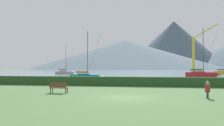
# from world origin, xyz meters

# --- Properties ---
(ground_plane) EXTENTS (1000.00, 1000.00, 0.00)m
(ground_plane) POSITION_xyz_m (0.00, 0.00, 0.00)
(ground_plane) COLOR #517A42
(harbor_water) EXTENTS (320.00, 246.00, 0.00)m
(harbor_water) POSITION_xyz_m (0.00, 137.00, 0.00)
(harbor_water) COLOR gray
(harbor_water) RESTS_ON ground_plane
(hedge_line) EXTENTS (80.00, 1.20, 1.11)m
(hedge_line) POSITION_xyz_m (0.00, 11.00, 0.55)
(hedge_line) COLOR #284C23
(hedge_line) RESTS_ON ground_plane
(sailboat_slip_0) EXTENTS (8.35, 3.59, 11.90)m
(sailboat_slip_0) POSITION_xyz_m (13.18, 43.52, 0.70)
(sailboat_slip_0) COLOR red
(sailboat_slip_0) RESTS_ON harbor_water
(sailboat_slip_1) EXTENTS (6.61, 2.25, 9.30)m
(sailboat_slip_1) POSITION_xyz_m (-11.14, 27.03, 0.56)
(sailboat_slip_1) COLOR #19707A
(sailboat_slip_1) RESTS_ON harbor_water
(sailboat_slip_3) EXTENTS (7.48, 4.12, 9.99)m
(sailboat_slip_3) POSITION_xyz_m (26.72, 75.42, 0.62)
(sailboat_slip_3) COLOR gold
(sailboat_slip_3) RESTS_ON harbor_water
(sailboat_slip_4) EXTENTS (7.13, 2.82, 9.57)m
(sailboat_slip_4) POSITION_xyz_m (-28.53, 60.08, 0.59)
(sailboat_slip_4) COLOR #9E9EA3
(sailboat_slip_4) RESTS_ON harbor_water
(park_bench_under_tree) EXTENTS (1.65, 0.64, 0.95)m
(park_bench_under_tree) POSITION_xyz_m (-6.10, 1.99, 0.53)
(park_bench_under_tree) COLOR brown
(park_bench_under_tree) RESTS_ON ground_plane
(person_seated_viewer) EXTENTS (0.36, 0.55, 1.25)m
(person_seated_viewer) POSITION_xyz_m (5.91, 0.55, 0.69)
(person_seated_viewer) COLOR #2D3347
(person_seated_viewer) RESTS_ON ground_plane
(dock_crane) EXTENTS (9.44, 2.00, 17.83)m
(dock_crane) POSITION_xyz_m (16.04, 71.38, 5.97)
(dock_crane) COLOR #333338
(dock_crane) RESTS_ON ground_plane
(distant_hill_west_ridge) EXTENTS (182.18, 182.18, 84.85)m
(distant_hill_west_ridge) POSITION_xyz_m (34.50, 417.43, 42.43)
(distant_hill_west_ridge) COLOR #4C6070
(distant_hill_west_ridge) RESTS_ON ground_plane
(distant_hill_central_peak) EXTENTS (270.87, 270.87, 41.89)m
(distant_hill_central_peak) POSITION_xyz_m (-40.41, 324.35, 20.94)
(distant_hill_central_peak) COLOR slate
(distant_hill_central_peak) RESTS_ON ground_plane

